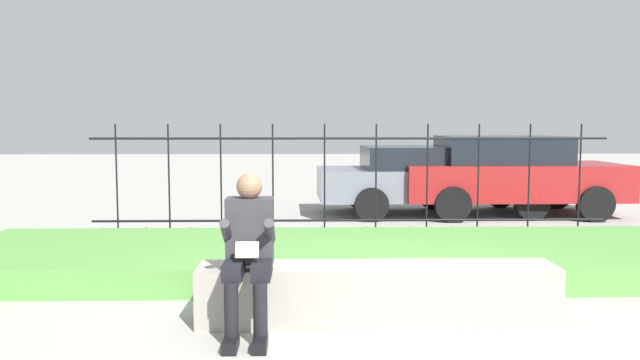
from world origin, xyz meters
The scene contains 7 objects.
ground_plane centered at (0.00, 0.00, 0.00)m, with size 60.00×60.00×0.00m, color #9E9B93.
stone_bench centered at (-0.02, 0.00, 0.22)m, with size 3.05×0.49×0.50m.
person_seated_reader centered at (-1.09, -0.28, 0.72)m, with size 0.42×0.73×1.30m.
grass_berm centered at (0.00, 1.92, 0.15)m, with size 9.24×2.44×0.30m.
iron_fence centered at (0.00, 3.48, 0.89)m, with size 7.24×0.03×1.70m.
car_parked_right centered at (3.13, 6.26, 0.78)m, with size 4.03×1.92×1.47m.
car_parked_center centered at (1.88, 6.41, 0.69)m, with size 4.65×1.97×1.28m.
Camera 1 is at (-0.64, -5.21, 1.70)m, focal length 35.00 mm.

